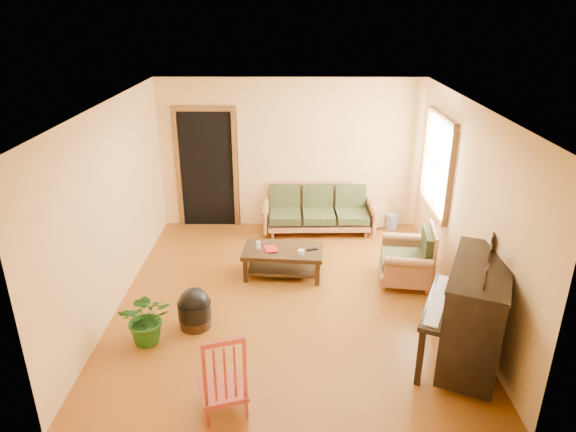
{
  "coord_description": "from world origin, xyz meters",
  "views": [
    {
      "loc": [
        0.04,
        -6.07,
        3.69
      ],
      "look_at": [
        -0.02,
        0.2,
        1.1
      ],
      "focal_mm": 32.0,
      "sensor_mm": 36.0,
      "label": 1
    }
  ],
  "objects_px": {
    "piano": "(475,316)",
    "footstool": "(195,312)",
    "potted_plant": "(147,317)",
    "armchair": "(406,254)",
    "ceramic_crock": "(392,222)",
    "coffee_table": "(283,262)",
    "red_chair": "(222,370)",
    "sofa": "(319,210)"
  },
  "relations": [
    {
      "from": "piano",
      "to": "footstool",
      "type": "xyz_separation_m",
      "value": [
        -3.16,
        0.67,
        -0.41
      ]
    },
    {
      "from": "piano",
      "to": "potted_plant",
      "type": "distance_m",
      "value": 3.67
    },
    {
      "from": "armchair",
      "to": "ceramic_crock",
      "type": "distance_m",
      "value": 1.9
    },
    {
      "from": "footstool",
      "to": "potted_plant",
      "type": "height_order",
      "value": "potted_plant"
    },
    {
      "from": "piano",
      "to": "ceramic_crock",
      "type": "relative_size",
      "value": 5.05
    },
    {
      "from": "piano",
      "to": "coffee_table",
      "type": "bearing_deg",
      "value": 159.94
    },
    {
      "from": "piano",
      "to": "footstool",
      "type": "bearing_deg",
      "value": -168.62
    },
    {
      "from": "armchair",
      "to": "red_chair",
      "type": "xyz_separation_m",
      "value": [
        -2.28,
        -2.55,
        0.04
      ]
    },
    {
      "from": "coffee_table",
      "to": "footstool",
      "type": "bearing_deg",
      "value": -128.98
    },
    {
      "from": "ceramic_crock",
      "to": "piano",
      "type": "bearing_deg",
      "value": -86.92
    },
    {
      "from": "footstool",
      "to": "ceramic_crock",
      "type": "bearing_deg",
      "value": 45.58
    },
    {
      "from": "footstool",
      "to": "red_chair",
      "type": "bearing_deg",
      "value": -69.3
    },
    {
      "from": "ceramic_crock",
      "to": "footstool",
      "type": "bearing_deg",
      "value": -134.42
    },
    {
      "from": "coffee_table",
      "to": "footstool",
      "type": "height_order",
      "value": "coffee_table"
    },
    {
      "from": "coffee_table",
      "to": "potted_plant",
      "type": "bearing_deg",
      "value": -133.52
    },
    {
      "from": "coffee_table",
      "to": "red_chair",
      "type": "relative_size",
      "value": 1.24
    },
    {
      "from": "sofa",
      "to": "footstool",
      "type": "xyz_separation_m",
      "value": [
        -1.65,
        -2.89,
        -0.22
      ]
    },
    {
      "from": "potted_plant",
      "to": "coffee_table",
      "type": "bearing_deg",
      "value": 46.48
    },
    {
      "from": "sofa",
      "to": "piano",
      "type": "bearing_deg",
      "value": -68.51
    },
    {
      "from": "red_chair",
      "to": "potted_plant",
      "type": "relative_size",
      "value": 1.4
    },
    {
      "from": "piano",
      "to": "red_chair",
      "type": "relative_size",
      "value": 1.47
    },
    {
      "from": "footstool",
      "to": "ceramic_crock",
      "type": "relative_size",
      "value": 1.51
    },
    {
      "from": "armchair",
      "to": "ceramic_crock",
      "type": "height_order",
      "value": "armchair"
    },
    {
      "from": "red_chair",
      "to": "potted_plant",
      "type": "bearing_deg",
      "value": 116.23
    },
    {
      "from": "red_chair",
      "to": "coffee_table",
      "type": "bearing_deg",
      "value": 61.81
    },
    {
      "from": "ceramic_crock",
      "to": "coffee_table",
      "type": "bearing_deg",
      "value": -138.01
    },
    {
      "from": "armchair",
      "to": "piano",
      "type": "relative_size",
      "value": 0.62
    },
    {
      "from": "armchair",
      "to": "potted_plant",
      "type": "xyz_separation_m",
      "value": [
        -3.29,
        -1.47,
        -0.09
      ]
    },
    {
      "from": "red_chair",
      "to": "sofa",
      "type": "bearing_deg",
      "value": 58.3
    },
    {
      "from": "sofa",
      "to": "ceramic_crock",
      "type": "height_order",
      "value": "sofa"
    },
    {
      "from": "piano",
      "to": "red_chair",
      "type": "height_order",
      "value": "piano"
    },
    {
      "from": "sofa",
      "to": "coffee_table",
      "type": "distance_m",
      "value": 1.7
    },
    {
      "from": "sofa",
      "to": "red_chair",
      "type": "relative_size",
      "value": 2.07
    },
    {
      "from": "ceramic_crock",
      "to": "potted_plant",
      "type": "distance_m",
      "value": 4.8
    },
    {
      "from": "piano",
      "to": "footstool",
      "type": "relative_size",
      "value": 3.35
    },
    {
      "from": "potted_plant",
      "to": "footstool",
      "type": "bearing_deg",
      "value": 33.26
    },
    {
      "from": "sofa",
      "to": "red_chair",
      "type": "xyz_separation_m",
      "value": [
        -1.12,
        -4.29,
        0.05
      ]
    },
    {
      "from": "piano",
      "to": "sofa",
      "type": "bearing_deg",
      "value": 136.27
    },
    {
      "from": "piano",
      "to": "armchair",
      "type": "bearing_deg",
      "value": 124.26
    },
    {
      "from": "potted_plant",
      "to": "sofa",
      "type": "bearing_deg",
      "value": 56.35
    },
    {
      "from": "red_chair",
      "to": "ceramic_crock",
      "type": "bearing_deg",
      "value": 44.13
    },
    {
      "from": "coffee_table",
      "to": "ceramic_crock",
      "type": "height_order",
      "value": "coffee_table"
    }
  ]
}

